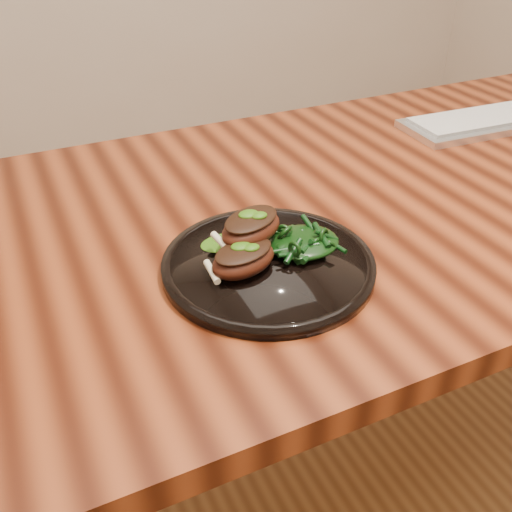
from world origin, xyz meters
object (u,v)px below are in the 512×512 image
(desk, at_px, (364,228))
(greens_heap, at_px, (304,238))
(lamb_chop_front, at_px, (243,258))
(plate, at_px, (268,264))
(keyboard, at_px, (503,118))

(desk, distance_m, greens_heap, 0.28)
(desk, bearing_deg, lamb_chop_front, -153.02)
(desk, bearing_deg, plate, -151.17)
(lamb_chop_front, relative_size, keyboard, 0.23)
(keyboard, bearing_deg, greens_heap, -156.77)
(greens_heap, bearing_deg, lamb_chop_front, -171.10)
(desk, distance_m, lamb_chop_front, 0.37)
(plate, relative_size, greens_heap, 2.89)
(desk, relative_size, greens_heap, 16.02)
(desk, height_order, lamb_chop_front, lamb_chop_front)
(plate, bearing_deg, desk, 28.83)
(desk, bearing_deg, keyboard, 17.31)
(desk, xyz_separation_m, greens_heap, (-0.21, -0.14, 0.12))
(plate, bearing_deg, lamb_chop_front, -166.21)
(desk, distance_m, plate, 0.32)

